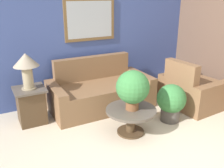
# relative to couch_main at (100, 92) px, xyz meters

# --- Properties ---
(wall_back) EXTENTS (7.07, 0.09, 2.60)m
(wall_back) POSITION_rel_couch_main_xyz_m (-0.12, 0.60, 1.00)
(wall_back) COLOR #42569E
(wall_back) RESTS_ON ground_plane
(couch_main) EXTENTS (1.98, 0.98, 0.96)m
(couch_main) POSITION_rel_couch_main_xyz_m (0.00, 0.00, 0.00)
(couch_main) COLOR brown
(couch_main) RESTS_ON ground_plane
(armchair) EXTENTS (1.07, 1.16, 0.96)m
(armchair) POSITION_rel_couch_main_xyz_m (1.68, -0.80, -0.00)
(armchair) COLOR brown
(armchair) RESTS_ON ground_plane
(coffee_table) EXTENTS (0.81, 0.81, 0.43)m
(coffee_table) POSITION_rel_couch_main_xyz_m (0.00, -1.14, 0.00)
(coffee_table) COLOR #4C3823
(coffee_table) RESTS_ON ground_plane
(side_table) EXTENTS (0.52, 0.52, 0.64)m
(side_table) POSITION_rel_couch_main_xyz_m (-1.34, -0.02, 0.02)
(side_table) COLOR #4C3823
(side_table) RESTS_ON ground_plane
(table_lamp) EXTENTS (0.42, 0.42, 0.61)m
(table_lamp) POSITION_rel_couch_main_xyz_m (-1.34, -0.02, 0.75)
(table_lamp) COLOR tan
(table_lamp) RESTS_ON side_table
(potted_plant_on_table) EXTENTS (0.52, 0.52, 0.63)m
(potted_plant_on_table) POSITION_rel_couch_main_xyz_m (0.02, -1.15, 0.48)
(potted_plant_on_table) COLOR brown
(potted_plant_on_table) RESTS_ON coffee_table
(potted_plant_floor) EXTENTS (0.51, 0.51, 0.68)m
(potted_plant_floor) POSITION_rel_couch_main_xyz_m (0.85, -1.11, 0.07)
(potted_plant_floor) COLOR #4C4742
(potted_plant_floor) RESTS_ON ground_plane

